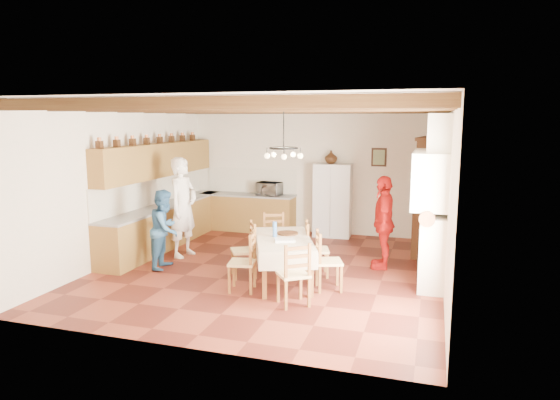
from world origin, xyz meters
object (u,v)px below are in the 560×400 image
object	(u,v)px
chair_end_near	(293,273)
chair_end_far	(275,239)
refrigerator	(333,200)
chair_left_near	(242,261)
chair_left_far	(243,250)
person_woman_blue	(165,229)
person_man	(183,207)
hutch	(432,196)
microwave	(269,189)
person_woman_red	(383,222)
dining_table	(284,243)
chair_right_far	(317,249)
chair_right_near	(329,260)

from	to	relation	value
chair_end_near	chair_end_far	world-z (taller)	same
refrigerator	chair_left_near	world-z (taller)	refrigerator
chair_left_far	person_woman_blue	xyz separation A→B (m)	(-1.56, 0.07, 0.25)
refrigerator	person_man	size ratio (longest dim) A/B	0.86
refrigerator	person_woman_blue	size ratio (longest dim) A/B	1.17
chair_end_near	chair_left_near	bearing A→B (deg)	-56.41
hutch	microwave	distance (m)	3.85
chair_end_far	microwave	world-z (taller)	microwave
chair_left_near	chair_end_near	world-z (taller)	same
chair_left_near	person_woman_red	world-z (taller)	person_woman_red
hutch	person_man	xyz separation A→B (m)	(-4.69, -1.65, -0.19)
chair_left_near	dining_table	bearing A→B (deg)	129.18
hutch	chair_left_far	xyz separation A→B (m)	(-3.07, -2.54, -0.70)
chair_end_far	person_woman_blue	xyz separation A→B (m)	(-1.83, -0.84, 0.25)
chair_left_far	chair_right_far	distance (m)	1.28
person_man	person_woman_red	bearing A→B (deg)	-75.97
chair_end_far	person_man	xyz separation A→B (m)	(-1.89, -0.03, 0.51)
chair_left_near	person_woman_blue	xyz separation A→B (m)	(-1.80, 0.75, 0.25)
chair_end_near	microwave	distance (m)	4.86
chair_left_far	chair_end_far	size ratio (longest dim) A/B	1.00
hutch	person_woman_red	world-z (taller)	hutch
chair_left_far	person_man	size ratio (longest dim) A/B	0.49
chair_left_near	person_man	xyz separation A→B (m)	(-1.86, 1.57, 0.51)
dining_table	person_man	bearing A→B (deg)	157.84
dining_table	person_woman_red	distance (m)	2.01
chair_end_near	chair_left_far	bearing A→B (deg)	-77.20
chair_right_near	person_woman_red	world-z (taller)	person_woman_red
chair_left_near	hutch	bearing A→B (deg)	127.92
person_man	person_woman_red	size ratio (longest dim) A/B	1.16
person_woman_blue	refrigerator	bearing A→B (deg)	-42.26
chair_right_near	person_man	distance (m)	3.39
chair_end_near	person_woman_red	xyz separation A→B (m)	(1.06, 2.28, 0.37)
chair_end_far	hutch	bearing A→B (deg)	5.65
person_woman_blue	microwave	size ratio (longest dim) A/B	2.59
person_man	chair_left_near	bearing A→B (deg)	-121.51
chair_left_far	chair_right_far	bearing A→B (deg)	79.07
chair_left_far	microwave	xyz separation A→B (m)	(-0.67, 3.43, 0.58)
refrigerator	chair_left_near	xyz separation A→B (m)	(-0.63, -4.21, -0.37)
hutch	microwave	bearing A→B (deg)	174.36
dining_table	chair_end_near	xyz separation A→B (m)	(0.44, -0.95, -0.20)
dining_table	chair_left_near	bearing A→B (deg)	-130.06
chair_end_far	person_man	world-z (taller)	person_man
chair_right_near	chair_end_far	world-z (taller)	same
chair_right_far	chair_end_far	xyz separation A→B (m)	(-0.93, 0.48, 0.00)
refrigerator	chair_right_near	world-z (taller)	refrigerator
refrigerator	chair_left_near	distance (m)	4.27
chair_left_near	chair_right_far	size ratio (longest dim) A/B	1.00
refrigerator	person_man	distance (m)	3.63
person_woman_red	chair_right_far	bearing A→B (deg)	-57.43
hutch	dining_table	distance (m)	3.53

